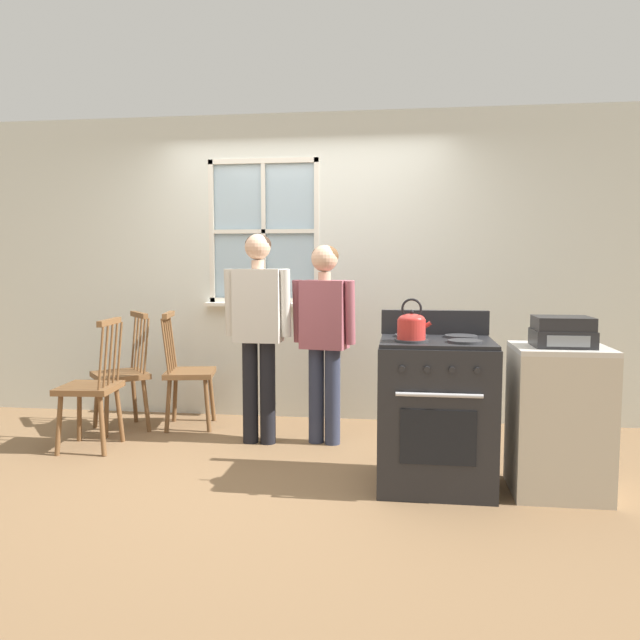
{
  "coord_description": "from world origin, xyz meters",
  "views": [
    {
      "loc": [
        0.86,
        -4.11,
        1.4
      ],
      "look_at": [
        0.29,
        0.17,
        1.0
      ],
      "focal_mm": 35.0,
      "sensor_mm": 36.0,
      "label": 1
    }
  ],
  "objects_px": {
    "chair_near_wall": "(92,388)",
    "stove": "(435,411)",
    "chair_by_window": "(123,375)",
    "person_elderly_left": "(258,319)",
    "side_counter": "(558,420)",
    "potted_plant": "(259,293)",
    "stereo": "(562,332)",
    "person_teen_center": "(324,325)",
    "chair_center_cluster": "(187,373)",
    "kettle": "(412,325)"
  },
  "relations": [
    {
      "from": "person_elderly_left",
      "to": "kettle",
      "type": "height_order",
      "value": "person_elderly_left"
    },
    {
      "from": "side_counter",
      "to": "stereo",
      "type": "relative_size",
      "value": 2.65
    },
    {
      "from": "chair_near_wall",
      "to": "stereo",
      "type": "height_order",
      "value": "stereo"
    },
    {
      "from": "chair_near_wall",
      "to": "chair_center_cluster",
      "type": "bearing_deg",
      "value": 140.09
    },
    {
      "from": "person_teen_center",
      "to": "kettle",
      "type": "height_order",
      "value": "person_teen_center"
    },
    {
      "from": "person_elderly_left",
      "to": "potted_plant",
      "type": "relative_size",
      "value": 4.86
    },
    {
      "from": "chair_by_window",
      "to": "chair_center_cluster",
      "type": "relative_size",
      "value": 1.0
    },
    {
      "from": "person_teen_center",
      "to": "kettle",
      "type": "xyz_separation_m",
      "value": [
        0.65,
        -0.94,
        0.1
      ]
    },
    {
      "from": "chair_near_wall",
      "to": "person_elderly_left",
      "type": "height_order",
      "value": "person_elderly_left"
    },
    {
      "from": "stereo",
      "to": "person_elderly_left",
      "type": "bearing_deg",
      "value": 158.38
    },
    {
      "from": "stove",
      "to": "kettle",
      "type": "distance_m",
      "value": 0.59
    },
    {
      "from": "person_elderly_left",
      "to": "potted_plant",
      "type": "bearing_deg",
      "value": 103.48
    },
    {
      "from": "person_teen_center",
      "to": "stereo",
      "type": "height_order",
      "value": "person_teen_center"
    },
    {
      "from": "kettle",
      "to": "person_elderly_left",
      "type": "bearing_deg",
      "value": 142.55
    },
    {
      "from": "chair_near_wall",
      "to": "person_elderly_left",
      "type": "bearing_deg",
      "value": 99.71
    },
    {
      "from": "person_elderly_left",
      "to": "side_counter",
      "type": "bearing_deg",
      "value": -20.03
    },
    {
      "from": "person_elderly_left",
      "to": "potted_plant",
      "type": "distance_m",
      "value": 0.81
    },
    {
      "from": "chair_center_cluster",
      "to": "stove",
      "type": "relative_size",
      "value": 0.91
    },
    {
      "from": "person_teen_center",
      "to": "side_counter",
      "type": "relative_size",
      "value": 1.7
    },
    {
      "from": "chair_center_cluster",
      "to": "person_teen_center",
      "type": "relative_size",
      "value": 0.64
    },
    {
      "from": "person_elderly_left",
      "to": "person_teen_center",
      "type": "relative_size",
      "value": 1.05
    },
    {
      "from": "potted_plant",
      "to": "side_counter",
      "type": "xyz_separation_m",
      "value": [
        2.21,
        -1.57,
        -0.67
      ]
    },
    {
      "from": "chair_center_cluster",
      "to": "person_elderly_left",
      "type": "height_order",
      "value": "person_elderly_left"
    },
    {
      "from": "person_teen_center",
      "to": "stereo",
      "type": "bearing_deg",
      "value": -17.94
    },
    {
      "from": "person_elderly_left",
      "to": "stereo",
      "type": "height_order",
      "value": "person_elderly_left"
    },
    {
      "from": "person_teen_center",
      "to": "kettle",
      "type": "relative_size",
      "value": 6.2
    },
    {
      "from": "chair_by_window",
      "to": "person_teen_center",
      "type": "height_order",
      "value": "person_teen_center"
    },
    {
      "from": "chair_center_cluster",
      "to": "chair_by_window",
      "type": "bearing_deg",
      "value": 95.92
    },
    {
      "from": "kettle",
      "to": "chair_near_wall",
      "type": "bearing_deg",
      "value": 166.37
    },
    {
      "from": "potted_plant",
      "to": "chair_near_wall",
      "type": "bearing_deg",
      "value": -133.49
    },
    {
      "from": "side_counter",
      "to": "chair_near_wall",
      "type": "bearing_deg",
      "value": 171.62
    },
    {
      "from": "stove",
      "to": "side_counter",
      "type": "distance_m",
      "value": 0.73
    },
    {
      "from": "chair_by_window",
      "to": "chair_near_wall",
      "type": "bearing_deg",
      "value": -39.0
    },
    {
      "from": "chair_center_cluster",
      "to": "kettle",
      "type": "height_order",
      "value": "kettle"
    },
    {
      "from": "chair_by_window",
      "to": "person_teen_center",
      "type": "relative_size",
      "value": 0.64
    },
    {
      "from": "stove",
      "to": "stereo",
      "type": "height_order",
      "value": "stove"
    },
    {
      "from": "chair_near_wall",
      "to": "stove",
      "type": "bearing_deg",
      "value": 75.4
    },
    {
      "from": "person_elderly_left",
      "to": "person_teen_center",
      "type": "bearing_deg",
      "value": 7.95
    },
    {
      "from": "chair_by_window",
      "to": "chair_center_cluster",
      "type": "bearing_deg",
      "value": 66.93
    },
    {
      "from": "stove",
      "to": "side_counter",
      "type": "height_order",
      "value": "stove"
    },
    {
      "from": "stove",
      "to": "potted_plant",
      "type": "height_order",
      "value": "potted_plant"
    },
    {
      "from": "chair_near_wall",
      "to": "person_teen_center",
      "type": "xyz_separation_m",
      "value": [
        1.71,
        0.37,
        0.46
      ]
    },
    {
      "from": "side_counter",
      "to": "person_elderly_left",
      "type": "bearing_deg",
      "value": 158.88
    },
    {
      "from": "chair_near_wall",
      "to": "person_elderly_left",
      "type": "xyz_separation_m",
      "value": [
        1.21,
        0.31,
        0.51
      ]
    },
    {
      "from": "chair_near_wall",
      "to": "chair_center_cluster",
      "type": "height_order",
      "value": "same"
    },
    {
      "from": "chair_near_wall",
      "to": "stereo",
      "type": "distance_m",
      "value": 3.32
    },
    {
      "from": "side_counter",
      "to": "chair_by_window",
      "type": "bearing_deg",
      "value": 162.58
    },
    {
      "from": "chair_center_cluster",
      "to": "potted_plant",
      "type": "height_order",
      "value": "potted_plant"
    },
    {
      "from": "kettle",
      "to": "potted_plant",
      "type": "bearing_deg",
      "value": 128.48
    },
    {
      "from": "person_teen_center",
      "to": "potted_plant",
      "type": "bearing_deg",
      "value": 144.66
    }
  ]
}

